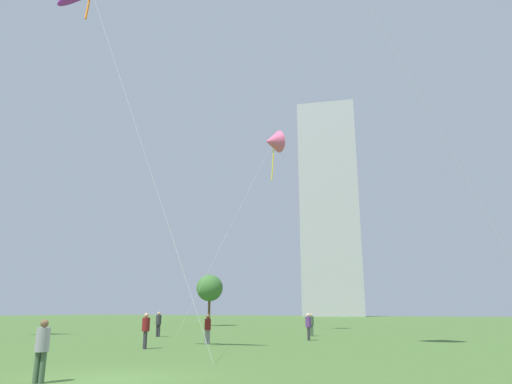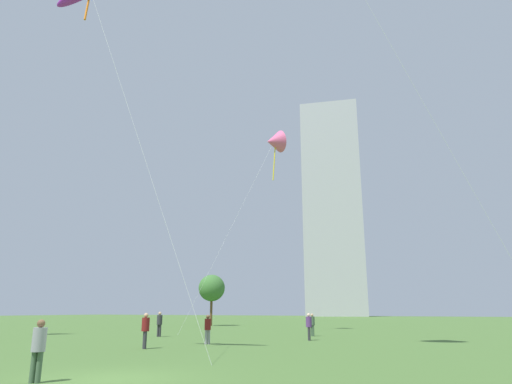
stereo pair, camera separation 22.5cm
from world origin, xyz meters
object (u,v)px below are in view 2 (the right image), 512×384
Objects in this scene: person_standing_4 at (309,325)px; person_standing_5 at (145,328)px; person_standing_1 at (208,327)px; distant_highrise_0 at (333,208)px; kite_flying_1 at (274,142)px; person_standing_0 at (312,323)px; park_tree_0 at (212,288)px; person_standing_2 at (159,322)px; person_standing_3 at (39,346)px.

person_standing_4 is 0.97× the size of person_standing_5.
distant_highrise_0 reaches higher than person_standing_1.
kite_flying_1 is at bearing 49.73° from person_standing_1.
person_standing_4 is at bearing 101.09° from person_standing_5.
person_standing_0 is 18.60m from kite_flying_1.
distant_highrise_0 reaches higher than person_standing_0.
person_standing_5 is 0.28× the size of park_tree_0.
park_tree_0 is (-9.06, 21.67, 3.51)m from person_standing_2.
person_standing_4 is 29.18m from park_tree_0.
park_tree_0 is 0.09× the size of distant_highrise_0.
park_tree_0 is at bearing -85.14° from person_standing_3.
person_standing_2 reaches higher than person_standing_3.
person_standing_1 is 31.20m from park_tree_0.
person_standing_1 is 6.99m from person_standing_4.
person_standing_4 is 20.78m from kite_flying_1.
kite_flying_1 is 3.11× the size of park_tree_0.
person_standing_1 is 4.19m from person_standing_5.
person_standing_0 is at bearing 169.29° from person_standing_4.
park_tree_0 is at bearing -15.04° from person_standing_0.
person_standing_5 is at bearing -85.63° from kite_flying_1.
person_standing_2 is at bearing -112.50° from kite_flying_1.
person_standing_3 is 10.95m from person_standing_5.
person_standing_2 is 0.28× the size of park_tree_0.
person_standing_3 is at bearing -90.25° from distant_highrise_0.
person_standing_2 reaches higher than person_standing_1.
person_standing_0 is 25.00m from park_tree_0.
person_standing_4 is (4.04, 5.70, 0.04)m from person_standing_1.
distant_highrise_0 reaches higher than person_standing_2.
person_standing_0 is 24.33m from person_standing_3.
distant_highrise_0 is (-11.02, 91.99, 29.88)m from park_tree_0.
person_standing_4 is at bearing 4.73° from person_standing_1.
person_standing_1 is at bearing -80.32° from kite_flying_1.
kite_flying_1 reaches higher than person_standing_2.
person_standing_3 is at bearing -78.34° from kite_flying_1.
kite_flying_1 is at bearing -173.52° from person_standing_4.
distant_highrise_0 is at bearing 103.43° from kite_flying_1.
kite_flying_1 is 21.97m from park_tree_0.
park_tree_0 is (-16.20, 26.42, 3.59)m from person_standing_1.
kite_flying_1 reaches higher than person_standing_5.
person_standing_2 is at bearing 55.33° from person_standing_0.
person_standing_1 is 23.24m from kite_flying_1.
park_tree_0 reaches higher than person_standing_3.
person_standing_0 reaches higher than person_standing_1.
person_standing_2 is 1.04× the size of person_standing_4.
person_standing_5 is at bearing -55.78° from person_standing_4.
distant_highrise_0 is (-24.56, 102.84, 16.41)m from kite_flying_1.
person_standing_4 is 0.09× the size of kite_flying_1.
park_tree_0 is (-20.24, 20.72, 3.55)m from person_standing_4.
distant_highrise_0 is at bearing -79.12° from person_standing_2.
person_standing_0 is 0.93× the size of person_standing_5.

